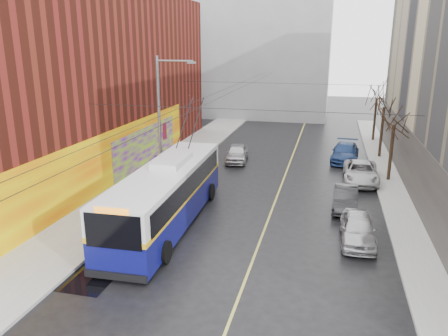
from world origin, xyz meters
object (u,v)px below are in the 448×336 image
at_px(tree_near, 395,114).
at_px(following_car, 237,153).
at_px(parked_car_b, 345,198).
at_px(trolleybus, 167,194).
at_px(parked_car_a, 358,229).
at_px(parked_car_c, 361,172).
at_px(pedestrian_b, 132,187).
at_px(tree_far, 377,91).
at_px(tree_mid, 385,98).
at_px(parked_car_d, 345,152).
at_px(pedestrian_c, 158,168).
at_px(pedestrian_a, 138,190).
at_px(streetlight_pole, 162,121).

distance_m(tree_near, following_car, 13.01).
bearing_deg(tree_near, parked_car_b, -116.40).
height_order(trolleybus, parked_car_a, trolleybus).
xyz_separation_m(parked_car_c, pedestrian_b, (-14.38, -7.73, 0.22)).
distance_m(tree_far, following_car, 16.95).
height_order(tree_mid, parked_car_b, tree_mid).
xyz_separation_m(parked_car_a, parked_car_d, (-0.29, 16.26, 0.04)).
height_order(tree_mid, tree_far, tree_mid).
distance_m(parked_car_d, pedestrian_c, 16.23).
distance_m(tree_near, tree_mid, 7.01).
bearing_deg(trolleybus, parked_car_b, 24.73).
height_order(tree_near, pedestrian_a, tree_near).
bearing_deg(parked_car_b, pedestrian_c, 172.39).
height_order(pedestrian_a, pedestrian_c, pedestrian_c).
bearing_deg(pedestrian_b, following_car, 31.18).
relative_size(parked_car_d, pedestrian_a, 3.14).
bearing_deg(streetlight_pole, tree_near, 21.62).
xyz_separation_m(tree_far, pedestrian_b, (-16.38, -22.32, -4.20)).
relative_size(parked_car_c, pedestrian_c, 2.89).
height_order(tree_near, parked_car_b, tree_near).
bearing_deg(parked_car_a, pedestrian_b, 167.78).
xyz_separation_m(streetlight_pole, parked_car_a, (12.44, -5.11, -4.12)).
bearing_deg(tree_far, streetlight_pole, -127.12).
distance_m(trolleybus, pedestrian_c, 7.96).
xyz_separation_m(trolleybus, pedestrian_b, (-3.49, 2.91, -0.81)).
height_order(tree_far, parked_car_d, tree_far).
xyz_separation_m(parked_car_d, pedestrian_a, (-12.73, -14.09, 0.22)).
bearing_deg(tree_mid, following_car, -160.82).
height_order(parked_car_a, pedestrian_c, pedestrian_c).
relative_size(tree_mid, pedestrian_c, 3.69).
bearing_deg(pedestrian_b, parked_car_a, -48.75).
relative_size(tree_far, pedestrian_a, 3.91).
bearing_deg(tree_mid, parked_car_a, -98.46).
distance_m(tree_mid, pedestrian_a, 22.78).
relative_size(trolleybus, pedestrian_a, 7.96).
relative_size(tree_mid, tree_far, 1.02).
relative_size(tree_mid, parked_car_d, 1.27).
bearing_deg(pedestrian_a, trolleybus, -145.46).
distance_m(trolleybus, parked_car_b, 10.86).
height_order(tree_mid, trolleybus, tree_mid).
distance_m(tree_near, pedestrian_c, 17.27).
distance_m(parked_car_a, pedestrian_b, 13.97).
distance_m(parked_car_b, parked_car_d, 11.60).
bearing_deg(tree_far, pedestrian_a, -124.41).
bearing_deg(tree_far, tree_near, -90.00).
xyz_separation_m(parked_car_b, parked_car_d, (0.22, 11.60, 0.09)).
height_order(following_car, pedestrian_c, pedestrian_c).
relative_size(trolleybus, parked_car_a, 3.14).
xyz_separation_m(tree_far, pedestrian_a, (-15.71, -22.94, -4.15)).
bearing_deg(following_car, tree_mid, 12.92).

